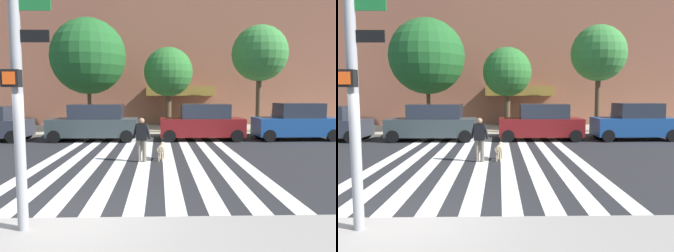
# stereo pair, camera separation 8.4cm
# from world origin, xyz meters

# --- Properties ---
(ground_plane) EXTENTS (160.00, 160.00, 0.00)m
(ground_plane) POSITION_xyz_m (0.00, 6.48, 0.00)
(ground_plane) COLOR #232326
(sidewalk_far) EXTENTS (80.00, 6.00, 0.15)m
(sidewalk_far) POSITION_xyz_m (0.00, 15.96, 0.07)
(sidewalk_far) COLOR #A79D89
(sidewalk_far) RESTS_ON ground_plane
(crosswalk_stripes) EXTENTS (7.65, 12.36, 0.01)m
(crosswalk_stripes) POSITION_xyz_m (1.25, 6.48, 0.00)
(crosswalk_stripes) COLOR silver
(crosswalk_stripes) RESTS_ON ground_plane
(traffic_light_pole) EXTENTS (0.74, 0.46, 5.80)m
(traffic_light_pole) POSITION_xyz_m (-0.57, -0.58, 3.52)
(traffic_light_pole) COLOR gray
(traffic_light_pole) RESTS_ON sidewalk_near
(parked_car_behind_first) EXTENTS (4.69, 2.00, 1.97)m
(parked_car_behind_first) POSITION_xyz_m (-1.69, 11.47, 0.96)
(parked_car_behind_first) COLOR #323C3D
(parked_car_behind_first) RESTS_ON ground_plane
(parked_car_third_in_line) EXTENTS (4.51, 1.90, 1.98)m
(parked_car_third_in_line) POSITION_xyz_m (4.17, 11.47, 0.96)
(parked_car_third_in_line) COLOR maroon
(parked_car_third_in_line) RESTS_ON ground_plane
(parked_car_fourth_in_line) EXTENTS (4.44, 1.97, 2.02)m
(parked_car_fourth_in_line) POSITION_xyz_m (9.33, 11.47, 0.96)
(parked_car_fourth_in_line) COLOR navy
(parked_car_fourth_in_line) RESTS_ON ground_plane
(street_tree_nearest) EXTENTS (4.72, 4.72, 7.08)m
(street_tree_nearest) POSITION_xyz_m (-2.62, 14.64, 4.86)
(street_tree_nearest) COLOR #4C3823
(street_tree_nearest) RESTS_ON sidewalk_far
(street_tree_middle) EXTENTS (3.02, 3.02, 5.24)m
(street_tree_middle) POSITION_xyz_m (2.38, 14.07, 3.85)
(street_tree_middle) COLOR #4C3823
(street_tree_middle) RESTS_ON sidewalk_far
(street_tree_further) EXTENTS (3.52, 3.52, 6.70)m
(street_tree_further) POSITION_xyz_m (8.18, 14.55, 5.06)
(street_tree_further) COLOR #4C3823
(street_tree_further) RESTS_ON sidewalk_far
(pedestrian_dog_walker) EXTENTS (0.71, 0.29, 1.64)m
(pedestrian_dog_walker) POSITION_xyz_m (1.15, 5.78, 0.93)
(pedestrian_dog_walker) COLOR #6B6051
(pedestrian_dog_walker) RESTS_ON ground_plane
(dog_on_leash) EXTENTS (0.34, 0.99, 0.65)m
(dog_on_leash) POSITION_xyz_m (1.88, 6.12, 0.44)
(dog_on_leash) COLOR tan
(dog_on_leash) RESTS_ON ground_plane
(pedestrian_bystander) EXTENTS (0.69, 0.35, 1.64)m
(pedestrian_bystander) POSITION_xyz_m (8.99, 13.64, 1.08)
(pedestrian_bystander) COLOR #282D4C
(pedestrian_bystander) RESTS_ON sidewalk_far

